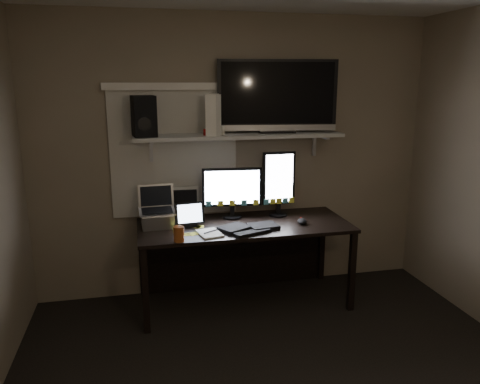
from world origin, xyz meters
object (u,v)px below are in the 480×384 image
object	(u,v)px
monitor_landscape	(232,193)
keyboard	(249,227)
cup	(179,234)
desk	(241,239)
tablet	(190,215)
mouse	(302,221)
speaker	(144,116)
laptop	(157,208)
tv	(277,96)
game_console	(213,114)
monitor_portrait	(279,184)

from	to	relation	value
monitor_landscape	keyboard	bearing A→B (deg)	-73.21
cup	monitor_landscape	bearing A→B (deg)	45.13
desk	tablet	distance (m)	0.55
mouse	speaker	world-z (taller)	speaker
laptop	tv	xyz separation A→B (m)	(1.08, 0.16, 0.90)
tablet	monitor_landscape	bearing A→B (deg)	17.88
desk	monitor_landscape	size ratio (longest dim) A/B	3.41
laptop	tv	bearing A→B (deg)	5.49
speaker	cup	bearing A→B (deg)	-75.22
speaker	tv	bearing A→B (deg)	-5.24
desk	monitor_landscape	distance (m)	0.42
mouse	cup	size ratio (longest dim) A/B	1.03
tv	game_console	bearing A→B (deg)	-169.12
desk	cup	world-z (taller)	cup
mouse	game_console	xyz separation A→B (m)	(-0.71, 0.31, 0.90)
tablet	cup	world-z (taller)	tablet
cup	tablet	bearing A→B (deg)	70.31
game_console	speaker	size ratio (longest dim) A/B	1.03
cup	game_console	bearing A→B (deg)	55.70
keyboard	cup	size ratio (longest dim) A/B	4.14
laptop	desk	bearing A→B (deg)	0.64
laptop	game_console	world-z (taller)	game_console
tv	game_console	size ratio (longest dim) A/B	3.07
monitor_landscape	mouse	bearing A→B (deg)	-23.45
monitor_landscape	game_console	distance (m)	0.71
laptop	monitor_portrait	bearing A→B (deg)	2.52
tablet	game_console	size ratio (longest dim) A/B	0.72
monitor_portrait	game_console	xyz separation A→B (m)	(-0.59, 0.02, 0.62)
tablet	laptop	distance (m)	0.28
keyboard	desk	bearing A→B (deg)	71.15
keyboard	game_console	xyz separation A→B (m)	(-0.23, 0.35, 0.90)
desk	keyboard	distance (m)	0.33
tablet	tv	xyz separation A→B (m)	(0.81, 0.22, 0.96)
monitor_portrait	mouse	bearing A→B (deg)	-67.67
desk	speaker	distance (m)	1.35
keyboard	mouse	size ratio (longest dim) A/B	4.00
mouse	tablet	distance (m)	0.96
tv	speaker	xyz separation A→B (m)	(-1.15, -0.05, -0.15)
desk	game_console	xyz separation A→B (m)	(-0.23, 0.08, 1.10)
cup	tv	bearing A→B (deg)	30.97
monitor_portrait	speaker	size ratio (longest dim) A/B	1.80
cup	monitor_portrait	bearing A→B (deg)	28.11
tv	speaker	bearing A→B (deg)	-169.80
cup	speaker	size ratio (longest dim) A/B	0.36
tv	game_console	world-z (taller)	tv
game_console	mouse	bearing A→B (deg)	-7.08
laptop	speaker	xyz separation A→B (m)	(-0.07, 0.10, 0.75)
mouse	cup	bearing A→B (deg)	-153.73
monitor_landscape	speaker	world-z (taller)	speaker
cup	laptop	bearing A→B (deg)	109.42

